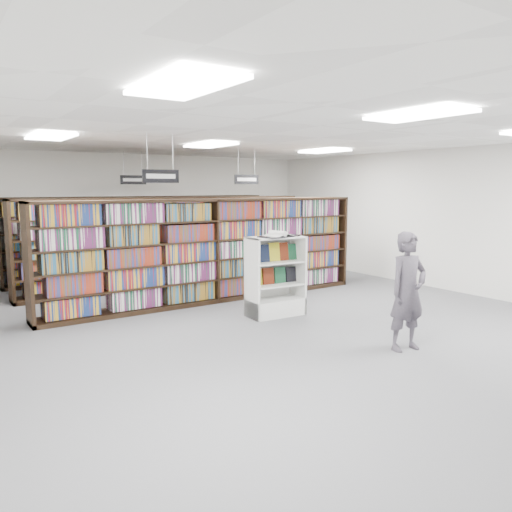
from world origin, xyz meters
TOP-DOWN VIEW (x-y plane):
  - floor at (0.00, 0.00)m, footprint 12.00×12.00m
  - ceiling at (0.00, 0.00)m, footprint 10.00×12.00m
  - wall_back at (0.00, 6.00)m, footprint 10.00×0.10m
  - wall_right at (5.00, 0.00)m, footprint 0.10×12.00m
  - bookshelf_row_near at (0.00, 2.00)m, footprint 7.00×0.60m
  - bookshelf_row_mid at (0.00, 4.00)m, footprint 7.00×0.60m
  - bookshelf_row_far at (0.00, 5.70)m, footprint 7.00×0.60m
  - aisle_sign_left at (-1.50, 1.00)m, footprint 0.65×0.02m
  - aisle_sign_right at (1.50, 3.00)m, footprint 0.65×0.02m
  - aisle_sign_center at (-0.50, 5.00)m, footprint 0.65×0.02m
  - troffer_front_left at (-3.00, -3.00)m, footprint 0.60×1.20m
  - troffer_front_center at (0.00, -3.00)m, footprint 0.60×1.20m
  - troffer_back_left at (-3.00, 2.00)m, footprint 0.60×1.20m
  - troffer_back_center at (0.00, 2.00)m, footprint 0.60×1.20m
  - troffer_back_right at (3.00, 2.00)m, footprint 0.60×1.20m
  - endcap_display at (0.39, 0.35)m, footprint 1.07×0.58m
  - open_book at (0.40, 0.25)m, footprint 0.78×0.55m
  - shopper at (0.81, -2.30)m, footprint 0.67×0.48m

SIDE VIEW (x-z plane):
  - floor at x=0.00m, z-range 0.00..0.00m
  - endcap_display at x=0.39m, z-range -0.24..1.21m
  - shopper at x=0.81m, z-range 0.00..1.71m
  - bookshelf_row_near at x=0.00m, z-range 0.00..2.10m
  - bookshelf_row_mid at x=0.00m, z-range 0.00..2.10m
  - bookshelf_row_far at x=0.00m, z-range 0.00..2.10m
  - open_book at x=0.40m, z-range 1.41..1.55m
  - wall_back at x=0.00m, z-range 0.00..3.20m
  - wall_right at x=5.00m, z-range 0.00..3.20m
  - aisle_sign_left at x=-1.50m, z-range 2.13..2.93m
  - aisle_sign_right at x=1.50m, z-range 2.13..2.93m
  - aisle_sign_center at x=-0.50m, z-range 2.13..2.93m
  - troffer_front_left at x=-3.00m, z-range 3.14..3.18m
  - troffer_front_center at x=0.00m, z-range 3.14..3.18m
  - troffer_back_left at x=-3.00m, z-range 3.14..3.18m
  - troffer_back_center at x=0.00m, z-range 3.14..3.18m
  - troffer_back_right at x=3.00m, z-range 3.14..3.18m
  - ceiling at x=0.00m, z-range 3.15..3.25m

